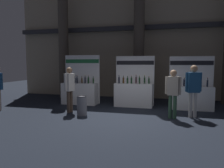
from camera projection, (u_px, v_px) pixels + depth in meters
The scene contains 9 objects.
ground_plane at pixel (123, 120), 7.24m from camera, with size 28.93×28.93×0.00m, color black.
hall_colonnade at pixel (141, 35), 11.54m from camera, with size 14.47×1.32×6.94m.
exhibitor_booth_0 at pixel (80, 91), 10.03m from camera, with size 1.73×0.66×2.29m.
exhibitor_booth_1 at pixel (134, 93), 9.45m from camera, with size 1.73×0.66×2.23m.
exhibitor_booth_2 at pixel (191, 96), 8.84m from camera, with size 1.78×0.66×2.20m.
trash_bin at pixel (82, 106), 7.82m from camera, with size 0.36×0.36×0.72m.
visitor_0 at pixel (193, 86), 7.43m from camera, with size 0.56×0.33×1.84m.
visitor_3 at pixel (69, 86), 8.20m from camera, with size 0.29×0.55×1.75m.
visitor_4 at pixel (173, 90), 7.29m from camera, with size 0.53×0.27×1.68m.
Camera 1 is at (1.40, -6.96, 1.88)m, focal length 34.21 mm.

